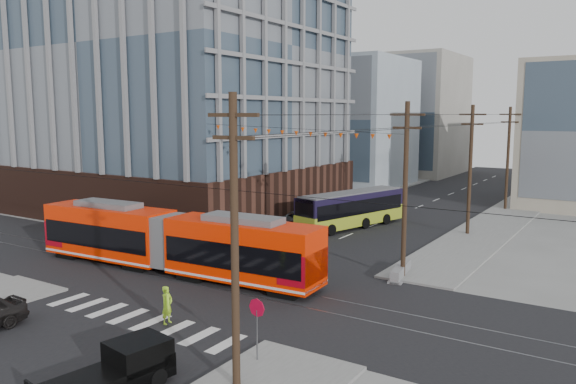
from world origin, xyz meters
name	(u,v)px	position (x,y,z in m)	size (l,w,h in m)	color
ground	(181,303)	(0.00, 0.00, 0.00)	(160.00, 160.00, 0.00)	slate
office_building	(175,75)	(-22.00, 23.00, 14.30)	(30.00, 25.00, 28.60)	#381E16
bg_bldg_nw_near	(342,123)	(-17.00, 52.00, 9.00)	(18.00, 16.00, 18.00)	#8C99A5
bg_bldg_nw_far	(410,115)	(-14.00, 72.00, 10.00)	(16.00, 18.00, 20.00)	gray
utility_pole_near	(235,245)	(8.50, -6.00, 5.50)	(0.30, 0.30, 11.00)	black
utility_pole_far	(532,151)	(8.50, 56.00, 5.50)	(0.30, 0.30, 11.00)	black
streetcar	(171,241)	(-4.72, 4.19, 2.03)	(21.08, 2.96, 4.06)	#F32200
city_bus	(351,209)	(-1.31, 23.61, 1.68)	(2.57, 11.88, 3.37)	black
pickup_truck	(105,374)	(4.83, -9.06, 0.85)	(1.79, 5.02, 1.70)	black
parked_car_silver	(249,234)	(-5.62, 13.88, 0.68)	(1.44, 4.13, 1.36)	#B0B3B8
parked_car_white	(275,226)	(-5.59, 17.59, 0.71)	(1.99, 4.89, 1.42)	beige
parked_car_grey	(301,218)	(-5.47, 21.71, 0.73)	(2.43, 5.27, 1.46)	#4B5156
pedestrian	(167,305)	(1.59, -2.62, 0.95)	(0.69, 0.45, 1.89)	#B2F22E
stop_sign	(257,333)	(7.90, -3.84, 1.30)	(0.79, 0.79, 2.59)	#B10727
jersey_barrier	(401,271)	(8.30, 11.19, 0.37)	(0.84, 3.72, 0.74)	slate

